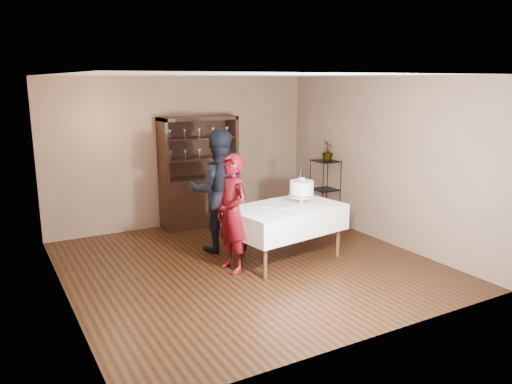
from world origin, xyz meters
TOP-DOWN VIEW (x-y plane):
  - floor at (0.00, 0.00)m, footprint 5.00×5.00m
  - ceiling at (0.00, 0.00)m, footprint 5.00×5.00m
  - back_wall at (0.00, 2.50)m, footprint 5.00×0.02m
  - wall_left at (-2.50, 0.00)m, footprint 0.02×5.00m
  - wall_right at (2.50, 0.00)m, footprint 0.02×5.00m
  - china_hutch at (0.20, 2.25)m, footprint 1.40×0.48m
  - plant_etagere at (2.28, 1.20)m, footprint 0.42×0.42m
  - cake_table at (0.59, -0.08)m, footprint 1.78×1.25m
  - woman at (-0.30, -0.09)m, footprint 0.45×0.64m
  - man at (-0.08, 0.81)m, footprint 1.12×0.99m
  - cake at (0.88, -0.07)m, footprint 0.42×0.42m
  - plate_near at (0.57, -0.12)m, footprint 0.24×0.24m
  - plate_far at (0.35, 0.08)m, footprint 0.22×0.22m
  - potted_plant at (2.28, 1.16)m, footprint 0.27×0.27m

SIDE VIEW (x-z plane):
  - floor at x=0.00m, z-range 0.00..0.00m
  - cake_table at x=0.59m, z-range 0.22..1.04m
  - plant_etagere at x=2.28m, z-range 0.05..1.25m
  - china_hutch at x=0.20m, z-range -0.34..1.66m
  - plate_near at x=0.57m, z-range 0.82..0.84m
  - plate_far at x=0.35m, z-range 0.82..0.84m
  - woman at x=-0.30m, z-range 0.00..1.67m
  - man at x=-0.08m, z-range 0.00..1.91m
  - cake at x=0.88m, z-range 0.77..1.32m
  - back_wall at x=0.00m, z-range 0.00..2.70m
  - wall_left at x=-2.50m, z-range 0.00..2.70m
  - wall_right at x=2.50m, z-range 0.00..2.70m
  - potted_plant at x=2.28m, z-range 1.19..1.55m
  - ceiling at x=0.00m, z-range 2.70..2.70m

